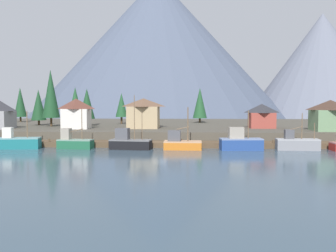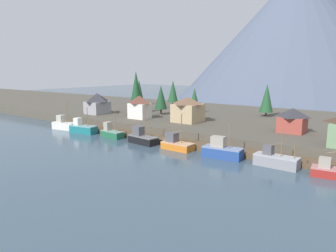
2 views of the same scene
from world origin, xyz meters
TOP-DOWN VIEW (x-y plane):
  - ground_plane at (0.00, 20.00)m, footprint 400.00×400.00m
  - dock at (0.00, 1.99)m, footprint 80.00×4.00m
  - shoreline_bank at (0.00, 32.00)m, footprint 400.00×56.00m
  - mountain_west_peak at (-10.87, 134.41)m, footprint 128.36×128.36m
  - mountain_central_peak at (71.89, 137.84)m, footprint 75.10×75.10m
  - fishing_boat_teal at (-24.73, -2.06)m, footprint 7.42×3.77m
  - fishing_boat_green at (-14.93, -1.54)m, footprint 6.30×2.89m
  - fishing_boat_black at (-5.13, -1.87)m, footprint 7.37×3.52m
  - fishing_boat_orange at (3.87, -1.73)m, footprint 6.50×3.17m
  - fishing_boat_blue at (13.99, -1.91)m, footprint 7.33×3.50m
  - fishing_boat_grey at (23.58, -1.52)m, footprint 7.18×2.80m
  - house_green at (32.88, 9.69)m, footprint 6.94×6.91m
  - house_red at (20.92, 17.17)m, footprint 5.52×5.49m
  - house_tan at (-4.61, 15.51)m, footprint 6.85×6.98m
  - house_white at (-18.47, 12.46)m, footprint 5.77×4.22m
  - conifer_near_left at (-41.61, 38.43)m, footprint 3.41×3.41m
  - conifer_near_right at (-31.02, 24.25)m, footprint 3.57×3.57m
  - conifer_mid_left at (-26.36, 39.25)m, footprint 3.65×3.65m
  - conifer_mid_right at (-26.50, 20.05)m, footprint 3.99×3.99m
  - conifer_back_left at (-18.75, 22.45)m, footprint 3.65×3.65m
  - conifer_back_right at (-11.96, 30.51)m, footprint 3.02×3.02m
  - conifer_centre at (8.06, 37.49)m, footprint 3.80×3.80m

SIDE VIEW (x-z plane):
  - ground_plane at x=0.00m, z-range -1.00..0.00m
  - dock at x=0.00m, z-range -0.30..1.30m
  - fishing_boat_orange at x=3.87m, z-range -2.56..4.74m
  - fishing_boat_green at x=-14.93m, z-range -2.37..4.60m
  - fishing_boat_grey at x=23.58m, z-range -2.02..4.27m
  - fishing_boat_teal at x=-24.73m, z-range -2.14..4.48m
  - fishing_boat_black at x=-5.13m, z-range -3.46..5.88m
  - shoreline_bank at x=0.00m, z-range 0.00..2.50m
  - fishing_boat_blue at x=13.99m, z-range -2.06..4.67m
  - house_red at x=20.92m, z-range 2.56..7.77m
  - house_green at x=32.88m, z-range 2.57..8.61m
  - house_white at x=-18.47m, z-range 2.57..8.91m
  - house_tan at x=-4.61m, z-range 2.56..8.96m
  - conifer_back_right at x=-11.96m, z-range 3.37..11.22m
  - conifer_near_right at x=-31.02m, z-range 3.09..11.67m
  - conifer_back_left at x=-18.75m, z-range 3.32..12.06m
  - conifer_centre at x=8.06m, z-range 3.10..12.44m
  - conifer_near_left at x=-41.61m, z-range 3.21..12.77m
  - conifer_mid_left at x=-26.36m, z-range 3.45..13.09m
  - conifer_mid_right at x=-26.50m, z-range 3.48..16.44m
  - mountain_central_peak at x=71.89m, z-range 0.00..52.22m
  - mountain_west_peak at x=-10.87m, z-range 0.00..70.42m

